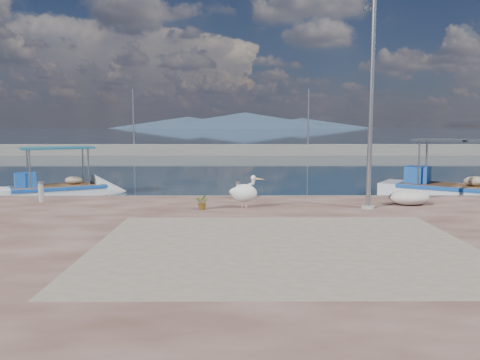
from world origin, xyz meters
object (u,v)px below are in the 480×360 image
at_px(pelican, 245,193).
at_px(bollard_near, 238,189).
at_px(boat_left, 58,193).
at_px(boat_right, 453,194).
at_px(lamp_post, 371,112).

bearing_deg(pelican, bollard_near, 104.26).
bearing_deg(bollard_near, pelican, -84.00).
bearing_deg(bollard_near, boat_left, 156.55).
distance_m(boat_right, pelican, 10.95).
bearing_deg(pelican, boat_right, 36.15).
xyz_separation_m(boat_right, pelican, (-9.65, -5.11, 0.79)).
relative_size(boat_right, lamp_post, 0.97).
distance_m(boat_left, bollard_near, 9.31).
height_order(pelican, lamp_post, lamp_post).
height_order(boat_left, bollard_near, boat_left).
bearing_deg(boat_right, lamp_post, -102.67).
xyz_separation_m(boat_left, boat_right, (18.39, -0.68, 0.04)).
relative_size(boat_right, bollard_near, 9.89).
bearing_deg(boat_left, boat_right, -30.39).
height_order(boat_right, pelican, boat_right).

